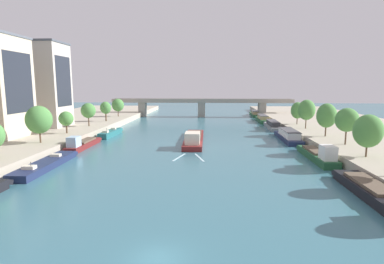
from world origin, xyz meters
TOP-DOWN VIEW (x-y plane):
  - ground_plane at (0.00, 0.00)m, footprint 400.00×400.00m
  - quay_left at (-41.90, 55.00)m, footprint 36.00×170.00m
  - quay_right at (41.90, 55.00)m, footprint 36.00×170.00m
  - barge_midriver at (0.08, 46.36)m, footprint 4.26×23.54m
  - wake_behind_barge at (0.04, 32.09)m, footprint 5.60×5.91m
  - moored_boat_left_end at (-21.54, 23.98)m, footprint 3.39×16.41m
  - moored_boat_left_midway at (-22.13, 38.94)m, footprint 2.61×13.82m
  - moored_boat_left_gap_after at (-21.30, 54.11)m, footprint 2.71×12.14m
  - moored_boat_right_lone at (22.27, 12.45)m, footprint 3.40×16.98m
  - moored_boat_right_end at (22.00, 31.35)m, footprint 2.81×14.93m
  - moored_boat_right_gap_after at (21.71, 50.51)m, footprint 3.67×16.92m
  - moored_boat_right_far at (21.82, 69.84)m, footprint 3.30×16.45m
  - moored_boat_right_second at (21.57, 86.77)m, footprint 3.23×16.05m
  - moored_boat_right_downstream at (21.95, 106.48)m, footprint 3.79×16.56m
  - tree_left_far at (-28.48, 34.85)m, footprint 4.77×4.77m
  - tree_left_nearest at (-28.80, 46.32)m, footprint 3.22×3.22m
  - tree_left_midway at (-28.62, 58.63)m, footprint 3.81×3.81m
  - tree_left_second at (-27.95, 70.17)m, footprint 3.24×3.24m
  - tree_left_third at (-28.51, 84.38)m, footprint 4.12×4.12m
  - tree_right_by_lamp at (27.49, 26.67)m, footprint 4.26×4.26m
  - tree_right_nearest at (28.58, 36.62)m, footprint 4.12×4.12m
  - tree_right_second at (28.25, 45.72)m, footprint 4.11×4.11m
  - tree_right_distant at (27.59, 57.42)m, footprint 4.19×4.19m
  - tree_right_far at (27.84, 66.26)m, footprint 3.66×3.66m
  - building_left_tall at (-41.05, 57.81)m, footprint 13.70×10.17m
  - bridge_far at (0.00, 102.37)m, footprint 71.79×4.40m

SIDE VIEW (x-z plane):
  - ground_plane at x=0.00m, z-range 0.00..0.00m
  - wake_behind_barge at x=0.04m, z-range 0.00..0.03m
  - moored_boat_left_end at x=-21.54m, z-range -0.53..1.62m
  - moored_boat_left_gap_after at x=-21.30m, z-range -0.52..1.93m
  - moored_boat_left_midway at x=-22.13m, z-range -0.61..2.37m
  - quay_left at x=-41.90m, z-range 0.00..1.80m
  - quay_right at x=41.90m, z-range 0.00..1.80m
  - barge_midriver at x=0.08m, z-range -0.69..2.56m
  - moored_boat_right_downstream at x=21.95m, z-range -0.18..2.08m
  - moored_boat_right_end at x=22.00m, z-range -0.70..2.66m
  - moored_boat_right_far at x=21.82m, z-range -0.19..2.17m
  - moored_boat_right_lone at x=22.27m, z-range -0.70..2.69m
  - moored_boat_right_second at x=21.57m, z-range -0.20..2.26m
  - moored_boat_right_gap_after at x=21.71m, z-range -0.21..2.34m
  - bridge_far at x=0.00m, z-range 1.11..8.29m
  - tree_left_nearest at x=-28.80m, z-range 2.64..7.63m
  - tree_right_far at x=27.84m, z-range 2.58..8.73m
  - tree_left_third at x=-28.51m, z-range 2.65..8.79m
  - tree_right_by_lamp at x=27.49m, z-range 2.53..9.04m
  - tree_left_second at x=-27.95m, z-range 2.87..8.77m
  - tree_left_midway at x=-28.62m, z-range 2.87..9.00m
  - tree_left_far at x=-28.48m, z-range 2.68..9.70m
  - tree_right_second at x=28.25m, z-range 2.73..9.76m
  - tree_right_nearest at x=28.58m, z-range 2.98..9.71m
  - tree_right_distant at x=27.59m, z-range 2.88..10.11m
  - building_left_tall at x=-41.05m, z-range 1.82..23.64m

